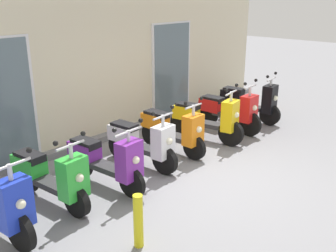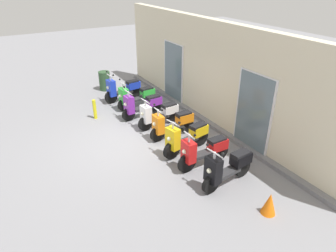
# 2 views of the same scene
# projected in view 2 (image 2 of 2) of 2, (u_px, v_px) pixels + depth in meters

# --- Properties ---
(ground_plane) EXTENTS (40.00, 40.00, 0.00)m
(ground_plane) POSITION_uv_depth(u_px,v_px,m) (129.00, 141.00, 9.34)
(ground_plane) COLOR gray
(storefront_facade) EXTENTS (11.16, 0.50, 3.37)m
(storefront_facade) POSITION_uv_depth(u_px,v_px,m) (212.00, 75.00, 9.95)
(storefront_facade) COLOR beige
(storefront_facade) RESTS_ON ground_plane
(scooter_blue) EXTENTS (0.61, 1.63, 1.25)m
(scooter_blue) POSITION_uv_depth(u_px,v_px,m) (123.00, 89.00, 12.04)
(scooter_blue) COLOR black
(scooter_blue) RESTS_ON ground_plane
(scooter_green) EXTENTS (0.53, 1.61, 1.19)m
(scooter_green) POSITION_uv_depth(u_px,v_px,m) (136.00, 96.00, 11.44)
(scooter_green) COLOR black
(scooter_green) RESTS_ON ground_plane
(scooter_purple) EXTENTS (0.62, 1.63, 1.19)m
(scooter_purple) POSITION_uv_depth(u_px,v_px,m) (142.00, 105.00, 10.67)
(scooter_purple) COLOR black
(scooter_purple) RESTS_ON ground_plane
(scooter_white) EXTENTS (0.57, 1.57, 1.17)m
(scooter_white) POSITION_uv_depth(u_px,v_px,m) (159.00, 114.00, 10.03)
(scooter_white) COLOR black
(scooter_white) RESTS_ON ground_plane
(scooter_orange) EXTENTS (0.53, 1.56, 1.16)m
(scooter_orange) POSITION_uv_depth(u_px,v_px,m) (172.00, 123.00, 9.39)
(scooter_orange) COLOR black
(scooter_orange) RESTS_ON ground_plane
(scooter_yellow) EXTENTS (0.65, 1.66, 1.24)m
(scooter_yellow) POSITION_uv_depth(u_px,v_px,m) (186.00, 137.00, 8.61)
(scooter_yellow) COLOR black
(scooter_yellow) RESTS_ON ground_plane
(scooter_red) EXTENTS (0.52, 1.64, 1.22)m
(scooter_red) POSITION_uv_depth(u_px,v_px,m) (204.00, 150.00, 7.98)
(scooter_red) COLOR black
(scooter_red) RESTS_ON ground_plane
(scooter_black) EXTENTS (0.56, 1.59, 1.22)m
(scooter_black) POSITION_uv_depth(u_px,v_px,m) (227.00, 168.00, 7.27)
(scooter_black) COLOR black
(scooter_black) RESTS_ON ground_plane
(curb_bollard) EXTENTS (0.12, 0.12, 0.70)m
(curb_bollard) POSITION_uv_depth(u_px,v_px,m) (95.00, 109.00, 10.62)
(curb_bollard) COLOR yellow
(curb_bollard) RESTS_ON ground_plane
(traffic_cone) EXTENTS (0.32, 0.32, 0.52)m
(traffic_cone) POSITION_uv_depth(u_px,v_px,m) (269.00, 204.00, 6.49)
(traffic_cone) COLOR orange
(traffic_cone) RESTS_ON ground_plane
(trash_bin) EXTENTS (0.47, 0.47, 0.81)m
(trash_bin) POSITION_uv_depth(u_px,v_px,m) (105.00, 81.00, 13.15)
(trash_bin) COLOR #2D4C2D
(trash_bin) RESTS_ON ground_plane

